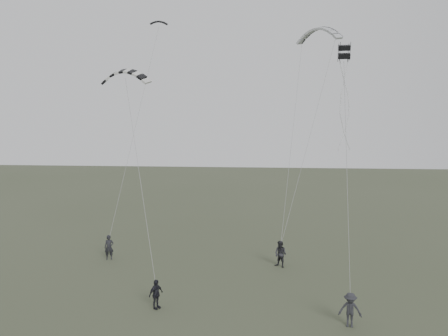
# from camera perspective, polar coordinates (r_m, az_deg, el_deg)

# --- Properties ---
(ground) EXTENTS (140.00, 140.00, 0.00)m
(ground) POSITION_cam_1_polar(r_m,az_deg,el_deg) (25.32, -3.51, -17.68)
(ground) COLOR #3D442F
(ground) RESTS_ON ground
(flyer_left) EXTENTS (0.75, 0.59, 1.82)m
(flyer_left) POSITION_cam_1_polar(r_m,az_deg,el_deg) (33.78, -14.78, -9.99)
(flyer_left) COLOR black
(flyer_left) RESTS_ON ground
(flyer_right) EXTENTS (1.15, 1.09, 1.86)m
(flyer_right) POSITION_cam_1_polar(r_m,az_deg,el_deg) (31.32, 7.40, -11.10)
(flyer_right) COLOR #242429
(flyer_right) RESTS_ON ground
(flyer_center) EXTENTS (0.87, 1.01, 1.63)m
(flyer_center) POSITION_cam_1_polar(r_m,az_deg,el_deg) (25.08, -8.88, -15.97)
(flyer_center) COLOR black
(flyer_center) RESTS_ON ground
(flyer_far) EXTENTS (1.22, 0.83, 1.75)m
(flyer_far) POSITION_cam_1_polar(r_m,az_deg,el_deg) (23.71, 16.15, -17.37)
(flyer_far) COLOR #242429
(flyer_far) RESTS_ON ground
(kite_dark_small) EXTENTS (1.49, 0.83, 0.59)m
(kite_dark_small) POSITION_cam_1_polar(r_m,az_deg,el_deg) (37.56, -8.51, 18.39)
(kite_dark_small) COLOR black
(kite_dark_small) RESTS_ON flyer_left
(kite_pale_large) EXTENTS (3.63, 3.12, 1.68)m
(kite_pale_large) POSITION_cam_1_polar(r_m,az_deg,el_deg) (36.27, 12.25, 17.37)
(kite_pale_large) COLOR #A6A8AB
(kite_pale_large) RESTS_ON flyer_right
(kite_striped) EXTENTS (3.45, 1.48, 1.49)m
(kite_striped) POSITION_cam_1_polar(r_m,az_deg,el_deg) (31.03, -12.79, 12.24)
(kite_striped) COLOR black
(kite_striped) RESTS_ON flyer_center
(kite_box) EXTENTS (0.70, 0.83, 0.84)m
(kite_box) POSITION_cam_1_polar(r_m,az_deg,el_deg) (25.63, 15.42, 14.41)
(kite_box) COLOR black
(kite_box) RESTS_ON flyer_far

